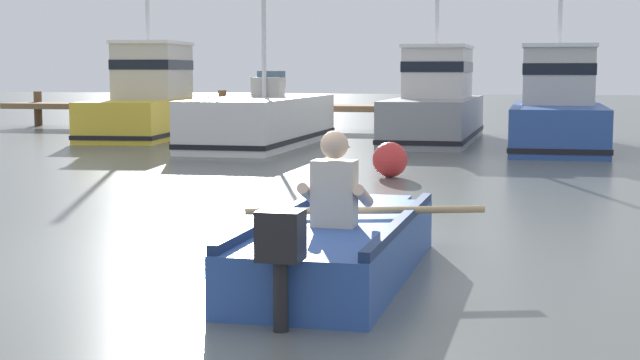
% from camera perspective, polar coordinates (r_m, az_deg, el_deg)
% --- Properties ---
extents(ground_plane, '(120.00, 120.00, 0.00)m').
position_cam_1_polar(ground_plane, '(8.58, -5.91, -4.60)').
color(ground_plane, slate).
extents(wooden_dock, '(12.51, 1.64, 1.27)m').
position_cam_1_polar(wooden_dock, '(27.25, -6.24, 4.35)').
color(wooden_dock, brown).
rests_on(wooden_dock, ground).
extents(rowboat_with_person, '(1.93, 3.71, 1.19)m').
position_cam_1_polar(rowboat_with_person, '(7.74, 1.23, -3.90)').
color(rowboat_with_person, '#2D519E').
rests_on(rowboat_with_person, ground).
extents(moored_boat_yellow, '(2.39, 5.66, 4.48)m').
position_cam_1_polar(moored_boat_yellow, '(24.37, -10.12, 4.61)').
color(moored_boat_yellow, gold).
rests_on(moored_boat_yellow, ground).
extents(moored_boat_white, '(2.02, 6.18, 3.81)m').
position_cam_1_polar(moored_boat_white, '(21.26, -3.44, 3.46)').
color(moored_boat_white, white).
rests_on(moored_boat_white, ground).
extents(moored_boat_grey, '(1.97, 6.02, 3.67)m').
position_cam_1_polar(moored_boat_grey, '(22.72, 6.92, 4.43)').
color(moored_boat_grey, gray).
rests_on(moored_boat_grey, ground).
extents(moored_boat_blue, '(1.97, 6.01, 4.55)m').
position_cam_1_polar(moored_boat_blue, '(21.30, 13.97, 4.10)').
color(moored_boat_blue, '#2D519E').
rests_on(moored_boat_blue, ground).
extents(mooring_buoy, '(0.55, 0.55, 0.55)m').
position_cam_1_polar(mooring_buoy, '(14.90, 4.20, 1.21)').
color(mooring_buoy, red).
rests_on(mooring_buoy, ground).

